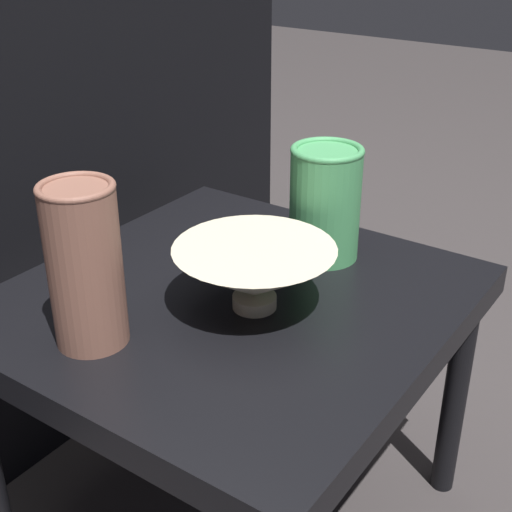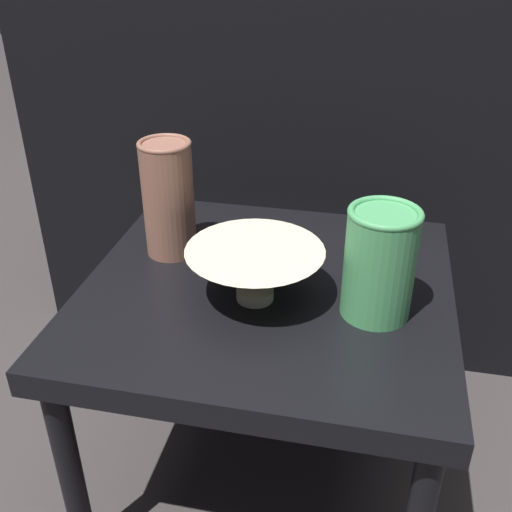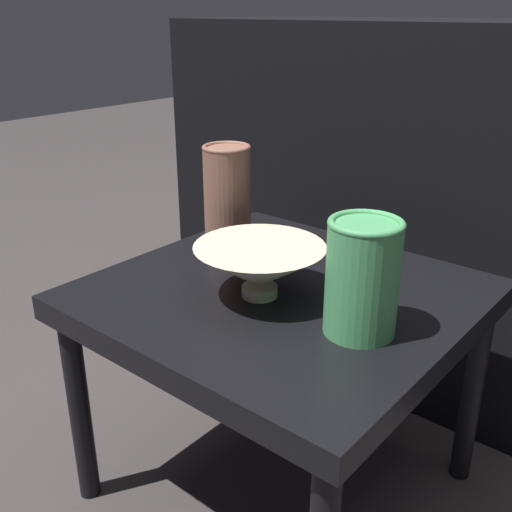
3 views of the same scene
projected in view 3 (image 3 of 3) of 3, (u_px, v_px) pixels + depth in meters
ground_plane at (278, 482)px, 1.11m from camera, size 8.00×8.00×0.00m
table at (281, 314)px, 0.98m from camera, size 0.57×0.55×0.40m
couch_backdrop at (439, 204)px, 1.39m from camera, size 1.23×0.50×0.80m
bowl at (260, 267)px, 0.92m from camera, size 0.20×0.20×0.08m
vase_textured_left at (227, 198)px, 1.08m from camera, size 0.09×0.09×0.20m
vase_colorful_right at (362, 276)px, 0.80m from camera, size 0.10×0.10×0.16m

